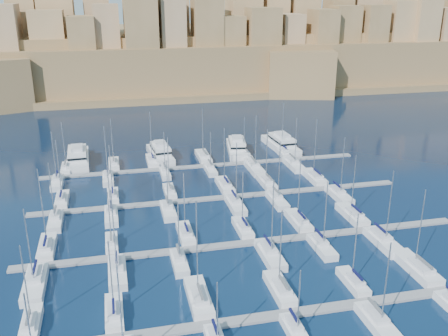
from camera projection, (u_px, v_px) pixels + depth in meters
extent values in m
plane|color=black|center=(233.00, 217.00, 103.40)|extent=(600.00, 600.00, 0.00)
cube|color=slate|center=(290.00, 314.00, 72.14)|extent=(84.00, 2.00, 0.40)
cube|color=slate|center=(249.00, 243.00, 92.32)|extent=(84.00, 2.00, 0.40)
cube|color=slate|center=(223.00, 197.00, 112.50)|extent=(84.00, 2.00, 0.40)
cube|color=slate|center=(204.00, 166.00, 132.69)|extent=(84.00, 2.00, 0.40)
cube|color=silver|center=(31.00, 325.00, 69.10)|extent=(2.50, 8.33, 1.62)
cube|color=silver|center=(29.00, 322.00, 67.95)|extent=(1.75, 3.75, 0.70)
cylinder|color=#9EA0A8|center=(25.00, 283.00, 67.29)|extent=(0.18, 0.18, 11.43)
cube|color=#595B60|center=(28.00, 317.00, 67.21)|extent=(0.35, 3.33, 0.35)
cube|color=silver|center=(114.00, 314.00, 71.57)|extent=(2.54, 8.48, 1.62)
cube|color=silver|center=(114.00, 310.00, 70.40)|extent=(1.78, 3.82, 0.70)
cylinder|color=#9EA0A8|center=(111.00, 275.00, 69.88)|extent=(0.18, 0.18, 10.69)
cube|color=#0B0E38|center=(113.00, 306.00, 69.66)|extent=(0.35, 3.39, 0.35)
cube|color=silver|center=(199.00, 298.00, 75.04)|extent=(3.09, 10.30, 1.72)
cube|color=silver|center=(200.00, 295.00, 73.68)|extent=(2.16, 4.64, 0.70)
cylinder|color=#9EA0A8|center=(197.00, 248.00, 72.70)|extent=(0.18, 0.18, 14.96)
cube|color=#595B60|center=(200.00, 291.00, 72.86)|extent=(0.35, 4.12, 0.35)
cube|color=silver|center=(280.00, 290.00, 77.28)|extent=(2.79, 9.31, 1.67)
cube|color=silver|center=(282.00, 286.00, 76.03)|extent=(1.95, 4.19, 0.70)
cylinder|color=#9EA0A8|center=(281.00, 248.00, 75.33)|extent=(0.18, 0.18, 12.44)
cube|color=#595B60|center=(283.00, 282.00, 75.25)|extent=(0.35, 3.72, 0.35)
cube|color=silver|center=(353.00, 283.00, 79.16)|extent=(2.35, 7.85, 1.59)
cube|color=silver|center=(356.00, 279.00, 78.06)|extent=(1.65, 3.53, 0.70)
cylinder|color=#9EA0A8|center=(355.00, 246.00, 77.39)|extent=(0.18, 0.18, 11.09)
cube|color=#0B0E38|center=(357.00, 275.00, 77.35)|extent=(0.35, 3.14, 0.35)
cube|color=silver|center=(416.00, 269.00, 83.09)|extent=(3.23, 10.76, 1.74)
cube|color=silver|center=(421.00, 265.00, 81.69)|extent=(2.26, 4.84, 0.70)
cylinder|color=#9EA0A8|center=(420.00, 227.00, 81.08)|extent=(0.18, 0.18, 13.14)
cube|color=#595B60|center=(424.00, 261.00, 80.84)|extent=(0.35, 4.30, 0.35)
cylinder|color=#9EA0A8|center=(30.00, 335.00, 57.37)|extent=(0.18, 0.18, 11.20)
cylinder|color=#9EA0A8|center=(121.00, 315.00, 58.81)|extent=(0.18, 0.18, 13.54)
cube|color=silver|center=(216.00, 335.00, 65.44)|extent=(1.59, 3.40, 0.70)
cylinder|color=#9EA0A8|center=(217.00, 313.00, 62.99)|extent=(0.18, 0.18, 9.07)
cube|color=#0B0E38|center=(215.00, 327.00, 65.43)|extent=(0.35, 3.02, 0.35)
cube|color=silver|center=(296.00, 334.00, 67.45)|extent=(2.26, 7.55, 1.58)
cube|color=silver|center=(294.00, 323.00, 67.76)|extent=(1.59, 3.40, 0.70)
cylinder|color=#9EA0A8|center=(299.00, 301.00, 65.28)|extent=(0.18, 0.18, 9.26)
cube|color=#0B0E38|center=(294.00, 315.00, 67.75)|extent=(0.35, 3.02, 0.35)
cube|color=silver|center=(379.00, 325.00, 69.08)|extent=(2.83, 9.43, 1.67)
cube|color=silver|center=(376.00, 314.00, 69.55)|extent=(1.98, 4.24, 0.70)
cylinder|color=#9EA0A8|center=(386.00, 284.00, 66.30)|extent=(0.18, 0.18, 12.29)
cube|color=#595B60|center=(375.00, 306.00, 69.63)|extent=(0.35, 3.77, 0.35)
cube|color=silver|center=(47.00, 248.00, 89.77)|extent=(2.83, 9.42, 1.67)
cube|color=silver|center=(46.00, 245.00, 88.51)|extent=(1.98, 4.24, 0.70)
cylinder|color=#9EA0A8|center=(42.00, 207.00, 87.54)|extent=(0.18, 0.18, 14.17)
cube|color=#0B0E38|center=(45.00, 241.00, 87.72)|extent=(0.35, 3.77, 0.35)
cube|color=silver|center=(112.00, 244.00, 91.26)|extent=(2.21, 7.37, 1.57)
cube|color=silver|center=(111.00, 240.00, 90.20)|extent=(1.55, 3.32, 0.70)
cylinder|color=#9EA0A8|center=(109.00, 216.00, 89.75)|extent=(0.18, 0.18, 9.39)
cube|color=#595B60|center=(111.00, 236.00, 89.51)|extent=(0.35, 2.95, 0.35)
cube|color=silver|center=(186.00, 234.00, 94.81)|extent=(2.64, 8.78, 1.64)
cube|color=silver|center=(186.00, 231.00, 93.61)|extent=(1.84, 3.95, 0.70)
cylinder|color=#9EA0A8|center=(184.00, 202.00, 93.01)|extent=(0.18, 0.18, 11.47)
cube|color=#0B0E38|center=(186.00, 227.00, 92.86)|extent=(0.35, 3.51, 0.35)
cube|color=silver|center=(243.00, 229.00, 97.05)|extent=(2.54, 8.46, 1.62)
cube|color=silver|center=(244.00, 225.00, 95.88)|extent=(1.78, 3.81, 0.70)
cylinder|color=#9EA0A8|center=(243.00, 199.00, 95.36)|extent=(0.18, 0.18, 10.71)
cube|color=#0B0E38|center=(245.00, 221.00, 95.14)|extent=(0.35, 3.38, 0.35)
cube|color=silver|center=(298.00, 222.00, 100.00)|extent=(2.85, 9.49, 1.67)
cube|color=silver|center=(300.00, 218.00, 98.73)|extent=(1.99, 4.27, 0.70)
cylinder|color=#9EA0A8|center=(299.00, 188.00, 98.06)|extent=(0.18, 0.18, 12.44)
cube|color=#0B0E38|center=(301.00, 214.00, 97.94)|extent=(0.35, 3.80, 0.35)
cube|color=silver|center=(352.00, 215.00, 102.75)|extent=(3.01, 10.03, 1.70)
cube|color=silver|center=(355.00, 212.00, 101.43)|extent=(2.11, 4.51, 0.70)
cylinder|color=#9EA0A8|center=(354.00, 183.00, 100.89)|extent=(0.18, 0.18, 12.08)
cube|color=#0B0E38|center=(356.00, 208.00, 100.62)|extent=(0.35, 4.01, 0.35)
cube|color=silver|center=(35.00, 285.00, 78.51)|extent=(3.24, 10.79, 1.74)
cube|color=silver|center=(35.00, 274.00, 79.09)|extent=(2.26, 4.85, 0.70)
cylinder|color=#9EA0A8|center=(29.00, 246.00, 75.63)|extent=(0.18, 0.18, 12.47)
cube|color=#0B0E38|center=(35.00, 267.00, 79.23)|extent=(0.35, 4.31, 0.35)
cube|color=silver|center=(117.00, 273.00, 81.74)|extent=(2.91, 9.68, 1.68)
cube|color=silver|center=(117.00, 264.00, 82.22)|extent=(2.03, 4.36, 0.70)
cylinder|color=#9EA0A8|center=(114.00, 231.00, 78.63)|extent=(0.18, 0.18, 14.14)
cube|color=#0B0E38|center=(116.00, 257.00, 82.31)|extent=(0.35, 3.87, 0.35)
cube|color=silver|center=(179.00, 264.00, 84.71)|extent=(2.41, 8.02, 1.60)
cube|color=silver|center=(179.00, 255.00, 85.06)|extent=(1.68, 3.61, 0.70)
cylinder|color=#9EA0A8|center=(179.00, 232.00, 82.25)|extent=(0.18, 0.18, 10.83)
cube|color=#595B60|center=(178.00, 249.00, 85.07)|extent=(0.35, 3.21, 0.35)
cube|color=silver|center=(270.00, 256.00, 87.10)|extent=(3.03, 10.09, 1.70)
cube|color=silver|center=(269.00, 247.00, 87.62)|extent=(2.12, 4.54, 0.70)
cylinder|color=#9EA0A8|center=(272.00, 217.00, 84.08)|extent=(0.18, 0.18, 13.53)
cube|color=#0B0E38|center=(268.00, 240.00, 87.73)|extent=(0.35, 4.04, 0.35)
cube|color=silver|center=(322.00, 248.00, 89.89)|extent=(2.61, 8.68, 1.63)
cube|color=silver|center=(320.00, 240.00, 90.29)|extent=(1.82, 3.91, 0.70)
cylinder|color=#9EA0A8|center=(325.00, 214.00, 87.15)|extent=(0.18, 0.18, 12.23)
cube|color=#0B0E38|center=(320.00, 234.00, 90.33)|extent=(0.35, 3.47, 0.35)
cube|color=silver|center=(384.00, 243.00, 91.63)|extent=(3.09, 10.32, 1.72)
cube|color=silver|center=(381.00, 234.00, 92.17)|extent=(2.17, 4.64, 0.70)
cylinder|color=#9EA0A8|center=(390.00, 206.00, 88.62)|extent=(0.18, 0.18, 13.39)
cube|color=#0B0E38|center=(381.00, 228.00, 92.29)|extent=(0.35, 4.13, 0.35)
cube|color=silver|center=(62.00, 201.00, 109.98)|extent=(2.69, 8.98, 1.65)
cube|color=silver|center=(61.00, 197.00, 108.76)|extent=(1.89, 4.04, 0.70)
cylinder|color=#9EA0A8|center=(59.00, 169.00, 107.93)|extent=(0.18, 0.18, 12.99)
cube|color=#0B0E38|center=(61.00, 194.00, 107.99)|extent=(0.35, 3.59, 0.35)
cube|color=silver|center=(113.00, 197.00, 111.96)|extent=(2.46, 8.20, 1.61)
cube|color=silver|center=(113.00, 194.00, 110.82)|extent=(1.72, 3.69, 0.70)
cylinder|color=#9EA0A8|center=(111.00, 170.00, 110.18)|extent=(0.18, 0.18, 11.22)
cube|color=#0B0E38|center=(112.00, 190.00, 110.09)|extent=(0.35, 3.28, 0.35)
cube|color=silver|center=(170.00, 192.00, 114.60)|extent=(2.42, 8.05, 1.60)
cube|color=silver|center=(170.00, 189.00, 113.47)|extent=(1.69, 3.62, 0.70)
cylinder|color=#9EA0A8|center=(168.00, 163.00, 112.64)|extent=(0.18, 0.18, 12.25)
cube|color=#595B60|center=(170.00, 185.00, 112.75)|extent=(0.35, 3.22, 0.35)
cube|color=silver|center=(225.00, 186.00, 118.12)|extent=(2.89, 9.65, 1.68)
cube|color=silver|center=(226.00, 183.00, 116.84)|extent=(2.03, 4.34, 0.70)
cylinder|color=#9EA0A8|center=(224.00, 156.00, 116.06)|extent=(0.18, 0.18, 13.21)
cube|color=#0B0E38|center=(226.00, 179.00, 116.04)|extent=(0.35, 3.86, 0.35)
cube|color=silver|center=(266.00, 183.00, 120.12)|extent=(2.77, 9.23, 1.66)
cube|color=silver|center=(268.00, 180.00, 118.88)|extent=(1.94, 4.15, 0.70)
cylinder|color=#9EA0A8|center=(267.00, 155.00, 118.18)|extent=(0.18, 0.18, 12.37)
cube|color=#595B60|center=(269.00, 176.00, 118.10)|extent=(0.35, 3.69, 0.35)
cube|color=silver|center=(314.00, 178.00, 123.23)|extent=(3.07, 10.25, 1.71)
cube|color=silver|center=(316.00, 175.00, 121.88)|extent=(2.15, 4.61, 0.70)
cylinder|color=#9EA0A8|center=(315.00, 147.00, 121.06)|extent=(0.18, 0.18, 13.98)
cube|color=#0B0E38|center=(317.00, 171.00, 121.06)|extent=(0.35, 4.10, 0.35)
cube|color=silver|center=(56.00, 222.00, 99.87)|extent=(2.65, 8.84, 1.64)
cube|color=silver|center=(55.00, 215.00, 100.29)|extent=(1.86, 3.98, 0.70)
cylinder|color=#9EA0A8|center=(52.00, 192.00, 97.19)|extent=(0.18, 0.18, 11.89)
cube|color=#595B60|center=(55.00, 209.00, 100.34)|extent=(0.35, 3.54, 0.35)
cube|color=silver|center=(111.00, 217.00, 102.19)|extent=(2.65, 8.84, 1.64)
cube|color=silver|center=(111.00, 210.00, 102.60)|extent=(1.86, 3.98, 0.70)
cylinder|color=#9EA0A8|center=(109.00, 184.00, 99.26)|extent=(0.18, 0.18, 13.34)
cube|color=#0B0E38|center=(110.00, 204.00, 102.66)|extent=(0.35, 3.54, 0.35)
cube|color=silver|center=(168.00, 212.00, 104.58)|extent=(2.71, 9.03, 1.65)
cube|color=silver|center=(167.00, 205.00, 105.01)|extent=(1.90, 4.06, 0.70)
cylinder|color=#9EA0A8|center=(167.00, 185.00, 102.09)|extent=(0.18, 0.18, 10.70)
cube|color=#595B60|center=(167.00, 199.00, 105.07)|extent=(0.35, 3.61, 0.35)
cube|color=silver|center=(236.00, 206.00, 107.40)|extent=(2.88, 9.59, 1.68)
cube|color=silver|center=(235.00, 199.00, 107.88)|extent=(2.01, 4.31, 0.70)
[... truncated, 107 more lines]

